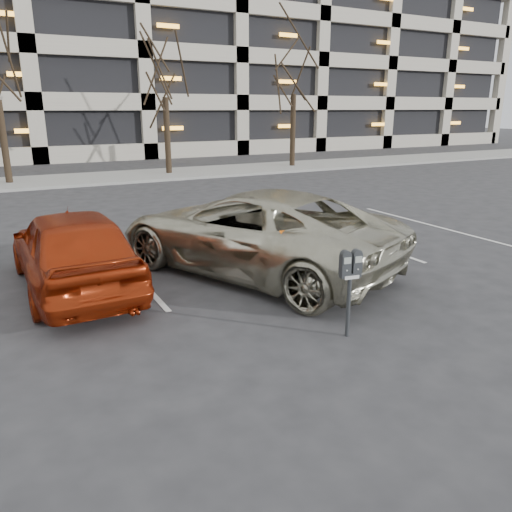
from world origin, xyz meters
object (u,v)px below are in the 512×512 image
object	(u,v)px
suv_silver	(254,231)
car_red	(73,249)
parking_meter	(350,272)
tree_c	(163,47)
tree_d	(294,47)

from	to	relation	value
suv_silver	car_red	distance (m)	3.35
parking_meter	suv_silver	bearing A→B (deg)	95.32
tree_c	parking_meter	world-z (taller)	tree_c
parking_meter	car_red	bearing A→B (deg)	137.95
tree_d	parking_meter	world-z (taller)	tree_d
tree_c	suv_silver	distance (m)	16.18
suv_silver	car_red	size ratio (longest dim) A/B	1.46
suv_silver	tree_c	bearing A→B (deg)	-125.95
car_red	parking_meter	bearing A→B (deg)	127.29
parking_meter	car_red	world-z (taller)	car_red
tree_d	parking_meter	bearing A→B (deg)	-119.64
tree_c	car_red	world-z (taller)	tree_c
suv_silver	parking_meter	bearing A→B (deg)	62.42
parking_meter	suv_silver	xyz separation A→B (m)	(0.21, 3.27, -0.15)
tree_c	car_red	size ratio (longest dim) A/B	1.82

